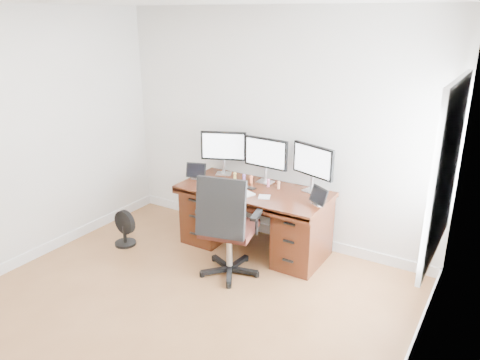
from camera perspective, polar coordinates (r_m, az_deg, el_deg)
The scene contains 20 objects.
ground at distance 4.33m, azimuth -10.92°, elevation -17.85°, with size 4.50×4.50×0.00m, color #8D5E36.
back_wall at distance 5.45m, azimuth 4.13°, elevation 6.25°, with size 4.00×0.10×2.70m, color white.
right_wall at distance 2.89m, azimuth 20.01°, elevation -7.36°, with size 0.10×4.50×2.70m.
desk at distance 5.40m, azimuth 1.83°, elevation -4.47°, with size 1.70×0.80×0.75m.
office_chair at distance 4.86m, azimuth -1.52°, elevation -7.71°, with size 0.72×0.72×1.14m.
floor_fan at distance 5.72m, azimuth -13.94°, elevation -5.78°, with size 0.30×0.25×0.43m.
monitor_left at distance 5.64m, azimuth -2.03°, elevation 3.99°, with size 0.52×0.25×0.53m.
monitor_center at distance 5.36m, azimuth 3.17°, elevation 3.12°, with size 0.55×0.15×0.53m.
monitor_right at distance 5.12m, azimuth 8.88°, elevation 2.12°, with size 0.53×0.21×0.53m.
tablet_left at distance 5.57m, azimuth -5.44°, elevation 1.02°, with size 0.25×0.14×0.19m.
tablet_right at distance 4.85m, azimuth 9.51°, elevation -2.05°, with size 0.24×0.18×0.19m.
keyboard at distance 5.14m, azimuth 0.40°, elevation -1.47°, with size 0.28×0.12×0.01m, color white.
trackpad at distance 5.01m, azimuth 2.98°, elevation -2.06°, with size 0.12×0.12×0.01m, color silver.
drawing_tablet at distance 5.19m, azimuth -1.97°, elevation -1.26°, with size 0.21×0.13×0.01m, color black.
phone at distance 5.26m, azimuth 1.22°, elevation -0.96°, with size 0.13×0.07×0.01m, color black.
figurine_yellow at distance 5.51m, azimuth -0.62°, elevation 0.53°, with size 0.04×0.04×0.10m.
figurine_purple at distance 5.45m, azimuth 0.50°, elevation 0.31°, with size 0.04×0.04×0.10m.
figurine_orange at distance 5.40m, azimuth 1.39°, elevation 0.13°, with size 0.04×0.04×0.10m.
figurine_pink at distance 5.30m, azimuth 3.47°, elevation -0.29°, with size 0.04×0.04×0.10m.
figurine_brown at distance 5.25m, azimuth 4.73°, elevation -0.54°, with size 0.04×0.04×0.10m.
Camera 1 is at (2.41, -2.46, 2.61)m, focal length 35.00 mm.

